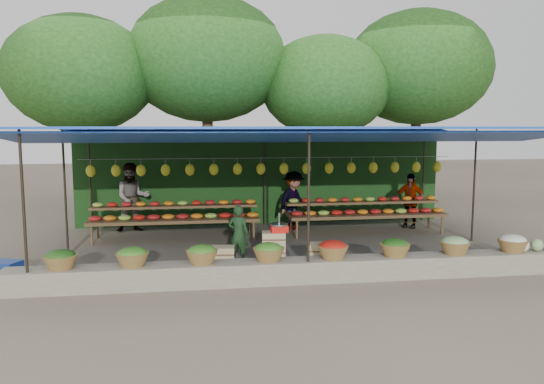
{
  "coord_description": "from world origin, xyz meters",
  "views": [
    {
      "loc": [
        -2.04,
        -12.03,
        2.83
      ],
      "look_at": [
        -0.19,
        0.2,
        1.29
      ],
      "focal_mm": 35.0,
      "sensor_mm": 36.0,
      "label": 1
    }
  ],
  "objects": [
    {
      "name": "crate_counter",
      "position": [
        -0.51,
        -1.96,
        0.31
      ],
      "size": [
        2.38,
        0.39,
        0.77
      ],
      "color": "#9D8E5A",
      "rests_on": "ground"
    },
    {
      "name": "tree_row",
      "position": [
        0.5,
        6.09,
        4.7
      ],
      "size": [
        16.51,
        5.5,
        7.12
      ],
      "color": "#3D2816",
      "rests_on": "ground"
    },
    {
      "name": "stone_curb",
      "position": [
        0.0,
        -2.75,
        0.2
      ],
      "size": [
        10.6,
        0.55,
        0.4
      ],
      "primitive_type": "cube",
      "color": "#686353",
      "rests_on": "ground"
    },
    {
      "name": "fruit_table_left",
      "position": [
        -2.49,
        1.35,
        0.61
      ],
      "size": [
        4.21,
        0.95,
        0.93
      ],
      "color": "#46321C",
      "rests_on": "ground"
    },
    {
      "name": "customer_mid",
      "position": [
        0.69,
        2.07,
        0.8
      ],
      "size": [
        1.18,
        1.12,
        1.61
      ],
      "primitive_type": "imported",
      "rotation": [
        0.0,
        0.0,
        0.7
      ],
      "color": "slate",
      "rests_on": "ground"
    },
    {
      "name": "ground",
      "position": [
        0.0,
        0.0,
        0.0
      ],
      "size": [
        60.0,
        60.0,
        0.0
      ],
      "primitive_type": "plane",
      "color": "brown",
      "rests_on": "ground"
    },
    {
      "name": "blue_crate_back",
      "position": [
        -5.54,
        -1.69,
        0.16
      ],
      "size": [
        0.63,
        0.55,
        0.31
      ],
      "primitive_type": "cube",
      "rotation": [
        0.0,
        0.0,
        -0.43
      ],
      "color": "navy",
      "rests_on": "ground"
    },
    {
      "name": "customer_right",
      "position": [
        3.96,
        1.88,
        0.76
      ],
      "size": [
        0.95,
        0.81,
        1.53
      ],
      "primitive_type": "imported",
      "rotation": [
        0.0,
        0.0,
        -0.6
      ],
      "color": "slate",
      "rests_on": "ground"
    },
    {
      "name": "weighing_scale",
      "position": [
        -0.38,
        -1.96,
        0.86
      ],
      "size": [
        0.35,
        0.35,
        0.37
      ],
      "color": "red",
      "rests_on": "crate_counter"
    },
    {
      "name": "netting_backdrop",
      "position": [
        0.0,
        3.15,
        1.25
      ],
      "size": [
        10.6,
        0.06,
        2.5
      ],
      "primitive_type": "cube",
      "color": "#194016",
      "rests_on": "ground"
    },
    {
      "name": "fruit_table_right",
      "position": [
        2.51,
        1.35,
        0.61
      ],
      "size": [
        4.21,
        0.95,
        0.93
      ],
      "color": "#46321C",
      "rests_on": "ground"
    },
    {
      "name": "vendor_seated",
      "position": [
        -1.12,
        -1.31,
        0.61
      ],
      "size": [
        0.53,
        0.45,
        1.22
      ],
      "primitive_type": "imported",
      "rotation": [
        0.0,
        0.0,
        2.72
      ],
      "color": "#19381B",
      "rests_on": "ground"
    },
    {
      "name": "produce_baskets",
      "position": [
        -0.1,
        -2.75,
        0.56
      ],
      "size": [
        8.98,
        0.58,
        0.34
      ],
      "color": "brown",
      "rests_on": "stone_curb"
    },
    {
      "name": "blue_crate_front",
      "position": [
        -5.14,
        -2.35,
        0.13
      ],
      "size": [
        0.51,
        0.42,
        0.26
      ],
      "primitive_type": "cube",
      "rotation": [
        0.0,
        0.0,
        -0.28
      ],
      "color": "navy",
      "rests_on": "ground"
    },
    {
      "name": "stall_canopy",
      "position": [
        -0.0,
        0.06,
        2.68
      ],
      "size": [
        10.8,
        6.6,
        2.82
      ],
      "color": "black",
      "rests_on": "ground"
    },
    {
      "name": "customer_left",
      "position": [
        -3.64,
        2.45,
        0.93
      ],
      "size": [
        1.02,
        0.86,
        1.85
      ],
      "primitive_type": "imported",
      "rotation": [
        0.0,
        0.0,
        0.19
      ],
      "color": "slate",
      "rests_on": "ground"
    }
  ]
}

